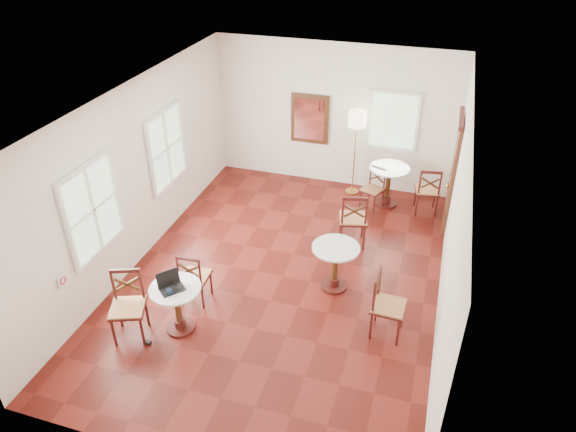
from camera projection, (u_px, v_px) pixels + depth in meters
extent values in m
plane|color=#5C150F|center=(283.00, 276.00, 8.70)|extent=(7.00, 7.00, 0.00)
cube|color=white|center=(334.00, 116.00, 10.74)|extent=(5.00, 0.02, 3.00)
cube|color=white|center=(173.00, 371.00, 5.07)|extent=(5.00, 0.02, 3.00)
cube|color=white|center=(136.00, 175.00, 8.53)|extent=(0.02, 7.00, 3.00)
cube|color=white|center=(454.00, 224.00, 7.28)|extent=(0.02, 7.00, 3.00)
cube|color=white|center=(282.00, 102.00, 7.11)|extent=(5.00, 7.00, 0.02)
cube|color=#542B18|center=(452.00, 176.00, 9.47)|extent=(0.06, 0.90, 2.10)
cube|color=#461611|center=(462.00, 118.00, 8.89)|extent=(0.08, 1.02, 0.08)
sphere|color=#BF8C3F|center=(447.00, 186.00, 9.25)|extent=(0.07, 0.07, 0.07)
cube|color=#482613|center=(310.00, 119.00, 10.88)|extent=(0.80, 0.05, 1.05)
cube|color=white|center=(309.00, 119.00, 10.86)|extent=(0.64, 0.02, 0.88)
cube|color=white|center=(62.00, 280.00, 7.11)|extent=(0.02, 0.16, 0.16)
torus|color=red|center=(63.00, 281.00, 7.10)|extent=(0.02, 0.12, 0.12)
cube|color=white|center=(93.00, 210.00, 7.52)|extent=(0.06, 1.22, 1.42)
cube|color=white|center=(167.00, 148.00, 9.30)|extent=(0.06, 1.22, 1.42)
cube|color=white|center=(393.00, 121.00, 10.39)|extent=(1.02, 0.06, 1.22)
cylinder|color=#461611|center=(181.00, 327.00, 7.66)|extent=(0.41, 0.41, 0.04)
cylinder|color=#461611|center=(180.00, 323.00, 7.61)|extent=(0.17, 0.17, 0.12)
cylinder|color=#482613|center=(178.00, 307.00, 7.45)|extent=(0.09, 0.09, 0.62)
cylinder|color=#461611|center=(175.00, 291.00, 7.29)|extent=(0.14, 0.14, 0.06)
cylinder|color=white|center=(175.00, 289.00, 7.27)|extent=(0.72, 0.72, 0.03)
cylinder|color=#461611|center=(334.00, 286.00, 8.46)|extent=(0.42, 0.42, 0.04)
cylinder|color=#461611|center=(334.00, 281.00, 8.41)|extent=(0.17, 0.17, 0.13)
cylinder|color=#482613|center=(335.00, 266.00, 8.24)|extent=(0.10, 0.10, 0.64)
cylinder|color=#461611|center=(336.00, 250.00, 8.09)|extent=(0.15, 0.15, 0.06)
cylinder|color=white|center=(336.00, 248.00, 8.06)|extent=(0.74, 0.74, 0.03)
cylinder|color=#461611|center=(386.00, 203.00, 10.68)|extent=(0.45, 0.45, 0.04)
cylinder|color=#461611|center=(386.00, 199.00, 10.63)|extent=(0.18, 0.18, 0.13)
cylinder|color=#482613|center=(388.00, 185.00, 10.45)|extent=(0.10, 0.10, 0.67)
cylinder|color=#461611|center=(389.00, 171.00, 10.29)|extent=(0.16, 0.16, 0.07)
cylinder|color=white|center=(390.00, 168.00, 10.26)|extent=(0.79, 0.79, 0.03)
cylinder|color=#461611|center=(211.00, 283.00, 8.21)|extent=(0.03, 0.03, 0.44)
cylinder|color=#461611|center=(203.00, 297.00, 7.92)|extent=(0.03, 0.03, 0.44)
cylinder|color=#461611|center=(190.00, 279.00, 8.28)|extent=(0.03, 0.03, 0.44)
cylinder|color=#461611|center=(181.00, 293.00, 8.00)|extent=(0.03, 0.03, 0.44)
cube|color=#461611|center=(195.00, 277.00, 7.98)|extent=(0.45, 0.45, 0.03)
cube|color=#AF7046|center=(195.00, 276.00, 7.98)|extent=(0.43, 0.43, 0.04)
cylinder|color=#461611|center=(200.00, 273.00, 7.68)|extent=(0.03, 0.03, 0.49)
cylinder|color=#461611|center=(178.00, 269.00, 7.75)|extent=(0.03, 0.03, 0.49)
cube|color=#461611|center=(187.00, 259.00, 7.60)|extent=(0.37, 0.05, 0.05)
cube|color=#482613|center=(189.00, 271.00, 7.71)|extent=(0.32, 0.04, 0.21)
cube|color=#482613|center=(189.00, 271.00, 7.71)|extent=(0.32, 0.04, 0.21)
cylinder|color=#461611|center=(114.00, 332.00, 7.25)|extent=(0.04, 0.04, 0.49)
cylinder|color=#461611|center=(120.00, 313.00, 7.58)|extent=(0.04, 0.04, 0.49)
cylinder|color=#461611|center=(142.00, 331.00, 7.27)|extent=(0.04, 0.04, 0.49)
cylinder|color=#461611|center=(147.00, 312.00, 7.61)|extent=(0.04, 0.04, 0.49)
cube|color=#461611|center=(128.00, 309.00, 7.30)|extent=(0.61, 0.61, 0.03)
cube|color=#AF7046|center=(128.00, 308.00, 7.29)|extent=(0.59, 0.59, 0.04)
cylinder|color=#461611|center=(113.00, 285.00, 7.31)|extent=(0.04, 0.04, 0.54)
cylinder|color=#461611|center=(142.00, 284.00, 7.33)|extent=(0.04, 0.04, 0.54)
cube|color=#461611|center=(124.00, 271.00, 7.19)|extent=(0.40, 0.18, 0.05)
cube|color=#482613|center=(127.00, 284.00, 7.32)|extent=(0.34, 0.15, 0.24)
cube|color=#482613|center=(127.00, 284.00, 7.32)|extent=(0.34, 0.15, 0.24)
cylinder|color=#461611|center=(362.00, 225.00, 9.55)|extent=(0.04, 0.04, 0.50)
cylinder|color=#461611|center=(364.00, 238.00, 9.21)|extent=(0.04, 0.04, 0.50)
cylinder|color=#461611|center=(340.00, 225.00, 9.57)|extent=(0.04, 0.04, 0.50)
cylinder|color=#461611|center=(341.00, 237.00, 9.23)|extent=(0.04, 0.04, 0.50)
cube|color=#461611|center=(353.00, 219.00, 9.25)|extent=(0.59, 0.59, 0.03)
cube|color=#AF7046|center=(353.00, 218.00, 9.24)|extent=(0.57, 0.57, 0.04)
cylinder|color=#461611|center=(366.00, 212.00, 8.93)|extent=(0.04, 0.04, 0.56)
cylinder|color=#461611|center=(343.00, 212.00, 8.95)|extent=(0.04, 0.04, 0.56)
cube|color=#461611|center=(355.00, 199.00, 8.80)|extent=(0.42, 0.14, 0.06)
cube|color=#482613|center=(354.00, 211.00, 8.93)|extent=(0.36, 0.11, 0.25)
cube|color=#482613|center=(354.00, 211.00, 8.93)|extent=(0.36, 0.11, 0.25)
cylinder|color=#461611|center=(398.00, 332.00, 7.27)|extent=(0.04, 0.04, 0.48)
cylinder|color=#461611|center=(371.00, 326.00, 7.38)|extent=(0.04, 0.04, 0.48)
cylinder|color=#461611|center=(402.00, 314.00, 7.57)|extent=(0.04, 0.04, 0.48)
cylinder|color=#461611|center=(376.00, 308.00, 7.68)|extent=(0.04, 0.04, 0.48)
cube|color=#461611|center=(389.00, 307.00, 7.34)|extent=(0.49, 0.49, 0.03)
cube|color=#AF7046|center=(389.00, 306.00, 7.34)|extent=(0.47, 0.47, 0.04)
cylinder|color=#461611|center=(374.00, 298.00, 7.11)|extent=(0.04, 0.04, 0.53)
cylinder|color=#461611|center=(380.00, 281.00, 7.41)|extent=(0.04, 0.04, 0.53)
cube|color=#461611|center=(378.00, 276.00, 7.13)|extent=(0.06, 0.41, 0.05)
cube|color=#482613|center=(377.00, 289.00, 7.26)|extent=(0.04, 0.34, 0.23)
cube|color=#482613|center=(377.00, 289.00, 7.26)|extent=(0.04, 0.34, 0.23)
cylinder|color=#461611|center=(434.00, 197.00, 10.46)|extent=(0.04, 0.04, 0.47)
cylinder|color=#461611|center=(436.00, 207.00, 10.15)|extent=(0.04, 0.04, 0.47)
cylinder|color=#461611|center=(415.00, 196.00, 10.51)|extent=(0.04, 0.04, 0.47)
cylinder|color=#461611|center=(417.00, 205.00, 10.19)|extent=(0.04, 0.04, 0.47)
cube|color=#461611|center=(427.00, 191.00, 10.20)|extent=(0.52, 0.52, 0.03)
cube|color=#AF7046|center=(427.00, 190.00, 10.19)|extent=(0.50, 0.50, 0.04)
cylinder|color=#461611|center=(440.00, 184.00, 9.89)|extent=(0.04, 0.04, 0.52)
cylinder|color=#461611|center=(420.00, 183.00, 9.93)|extent=(0.04, 0.04, 0.52)
cube|color=#461611|center=(432.00, 172.00, 9.79)|extent=(0.39, 0.10, 0.05)
cube|color=#482613|center=(430.00, 183.00, 9.91)|extent=(0.33, 0.08, 0.23)
cube|color=#482613|center=(430.00, 183.00, 9.91)|extent=(0.33, 0.08, 0.23)
cylinder|color=#461611|center=(360.00, 200.00, 10.44)|extent=(0.03, 0.03, 0.40)
cylinder|color=#461611|center=(369.00, 193.00, 10.65)|extent=(0.03, 0.03, 0.40)
cylinder|color=#461611|center=(374.00, 205.00, 10.27)|extent=(0.03, 0.03, 0.40)
cylinder|color=#461611|center=(382.00, 198.00, 10.48)|extent=(0.03, 0.03, 0.40)
cube|color=#461611|center=(372.00, 190.00, 10.35)|extent=(0.51, 0.51, 0.03)
cube|color=#AF7046|center=(372.00, 189.00, 10.35)|extent=(0.49, 0.49, 0.04)
cylinder|color=#461611|center=(370.00, 175.00, 10.43)|extent=(0.03, 0.03, 0.45)
cylinder|color=#461611|center=(384.00, 180.00, 10.26)|extent=(0.03, 0.03, 0.45)
cube|color=#461611|center=(378.00, 168.00, 10.24)|extent=(0.33, 0.16, 0.04)
cube|color=#482613|center=(377.00, 177.00, 10.34)|extent=(0.28, 0.13, 0.20)
cube|color=#482613|center=(377.00, 177.00, 10.34)|extent=(0.28, 0.13, 0.20)
cylinder|color=#BF8C3F|center=(352.00, 191.00, 11.11)|extent=(0.29, 0.29, 0.03)
cylinder|color=#BF8C3F|center=(354.00, 157.00, 10.68)|extent=(0.02, 0.02, 1.64)
cylinder|color=beige|center=(357.00, 119.00, 10.25)|extent=(0.35, 0.35, 0.31)
cube|color=black|center=(172.00, 289.00, 7.22)|extent=(0.39, 0.40, 0.02)
cube|color=black|center=(172.00, 288.00, 7.22)|extent=(0.28, 0.29, 0.00)
cube|color=black|center=(168.00, 278.00, 7.25)|extent=(0.26, 0.29, 0.22)
cube|color=silver|center=(168.00, 278.00, 7.25)|extent=(0.23, 0.25, 0.18)
ellipsoid|color=black|center=(175.00, 284.00, 7.30)|extent=(0.09, 0.06, 0.03)
cylinder|color=#101C37|center=(169.00, 292.00, 7.12)|extent=(0.07, 0.07, 0.09)
torus|color=#101C37|center=(172.00, 292.00, 7.11)|extent=(0.06, 0.01, 0.06)
cylinder|color=white|center=(180.00, 288.00, 7.17)|extent=(0.06, 0.06, 0.11)
cube|color=black|center=(147.00, 342.00, 7.40)|extent=(0.10, 0.06, 0.04)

